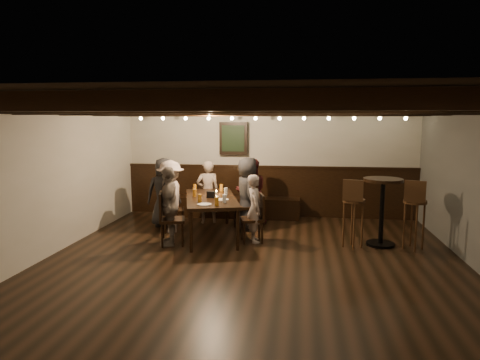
% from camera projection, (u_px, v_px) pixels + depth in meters
% --- Properties ---
extents(room, '(7.00, 7.00, 7.00)m').
position_uv_depth(room, '(250.00, 176.00, 8.41)').
color(room, black).
rests_on(room, ground).
extents(dining_table, '(1.39, 2.15, 0.74)m').
position_uv_depth(dining_table, '(211.00, 200.00, 7.91)').
color(dining_table, black).
rests_on(dining_table, floor).
extents(chair_left_near, '(0.50, 0.50, 0.88)m').
position_uv_depth(chair_left_near, '(173.00, 218.00, 8.32)').
color(chair_left_near, black).
rests_on(chair_left_near, floor).
extents(chair_left_far, '(0.52, 0.52, 0.93)m').
position_uv_depth(chair_left_far, '(171.00, 229.00, 7.44)').
color(chair_left_far, black).
rests_on(chair_left_far, floor).
extents(chair_right_near, '(0.54, 0.54, 0.96)m').
position_uv_depth(chair_right_near, '(246.00, 214.00, 8.50)').
color(chair_right_near, black).
rests_on(chair_right_near, floor).
extents(chair_right_far, '(0.48, 0.48, 0.86)m').
position_uv_depth(chair_right_far, '(253.00, 227.00, 7.62)').
color(chair_right_far, black).
rests_on(chair_right_far, floor).
extents(person_bench_left, '(0.78, 0.61, 1.41)m').
position_uv_depth(person_bench_left, '(164.00, 192.00, 8.68)').
color(person_bench_left, '#252528').
rests_on(person_bench_left, floor).
extents(person_bench_centre, '(0.55, 0.43, 1.33)m').
position_uv_depth(person_bench_centre, '(208.00, 192.00, 8.95)').
color(person_bench_centre, gray).
rests_on(person_bench_centre, floor).
extents(person_bench_right, '(0.78, 0.67, 1.36)m').
position_uv_depth(person_bench_right, '(251.00, 191.00, 8.91)').
color(person_bench_right, '#4F1B1D').
rests_on(person_bench_right, floor).
extents(person_left_near, '(0.74, 1.01, 1.40)m').
position_uv_depth(person_left_near, '(171.00, 196.00, 8.26)').
color(person_left_near, '#B5A099').
rests_on(person_left_near, floor).
extents(person_left_far, '(0.54, 0.87, 1.38)m').
position_uv_depth(person_left_far, '(169.00, 206.00, 7.37)').
color(person_left_far, slate).
rests_on(person_left_far, floor).
extents(person_right_near, '(0.63, 0.80, 1.43)m').
position_uv_depth(person_right_near, '(247.00, 194.00, 8.44)').
color(person_right_near, '#252427').
rests_on(person_right_near, floor).
extents(person_right_far, '(0.40, 0.50, 1.21)m').
position_uv_depth(person_right_far, '(255.00, 208.00, 7.58)').
color(person_right_far, '#A29089').
rests_on(person_right_far, floor).
extents(pint_a, '(0.07, 0.07, 0.14)m').
position_uv_depth(pint_a, '(195.00, 188.00, 8.55)').
color(pint_a, '#BF7219').
rests_on(pint_a, dining_table).
extents(pint_b, '(0.07, 0.07, 0.14)m').
position_uv_depth(pint_b, '(221.00, 188.00, 8.56)').
color(pint_b, '#BF7219').
rests_on(pint_b, dining_table).
extents(pint_c, '(0.07, 0.07, 0.14)m').
position_uv_depth(pint_c, '(194.00, 193.00, 7.95)').
color(pint_c, '#BF7219').
rests_on(pint_c, dining_table).
extents(pint_d, '(0.07, 0.07, 0.14)m').
position_uv_depth(pint_d, '(226.00, 191.00, 8.13)').
color(pint_d, silver).
rests_on(pint_d, dining_table).
extents(pint_e, '(0.07, 0.07, 0.14)m').
position_uv_depth(pint_e, '(200.00, 198.00, 7.42)').
color(pint_e, '#BF7219').
rests_on(pint_e, dining_table).
extents(pint_f, '(0.07, 0.07, 0.14)m').
position_uv_depth(pint_f, '(224.00, 199.00, 7.38)').
color(pint_f, silver).
rests_on(pint_f, dining_table).
extents(pint_g, '(0.07, 0.07, 0.14)m').
position_uv_depth(pint_g, '(217.00, 202.00, 7.11)').
color(pint_g, '#BF7219').
rests_on(pint_g, dining_table).
extents(plate_near, '(0.24, 0.24, 0.01)m').
position_uv_depth(plate_near, '(204.00, 204.00, 7.20)').
color(plate_near, white).
rests_on(plate_near, dining_table).
extents(plate_far, '(0.24, 0.24, 0.01)m').
position_uv_depth(plate_far, '(222.00, 200.00, 7.63)').
color(plate_far, white).
rests_on(plate_far, dining_table).
extents(condiment_caddy, '(0.15, 0.10, 0.12)m').
position_uv_depth(condiment_caddy, '(211.00, 194.00, 7.85)').
color(condiment_caddy, black).
rests_on(condiment_caddy, dining_table).
extents(candle, '(0.05, 0.05, 0.05)m').
position_uv_depth(candle, '(216.00, 193.00, 8.21)').
color(candle, beige).
rests_on(candle, dining_table).
extents(high_top_table, '(0.66, 0.66, 1.17)m').
position_uv_depth(high_top_table, '(382.00, 202.00, 7.33)').
color(high_top_table, black).
rests_on(high_top_table, floor).
extents(bar_stool_left, '(0.39, 0.41, 1.19)m').
position_uv_depth(bar_stool_left, '(353.00, 222.00, 7.24)').
color(bar_stool_left, '#342010').
rests_on(bar_stool_left, floor).
extents(bar_stool_right, '(0.40, 0.42, 1.19)m').
position_uv_depth(bar_stool_right, '(414.00, 223.00, 7.15)').
color(bar_stool_right, '#342010').
rests_on(bar_stool_right, floor).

